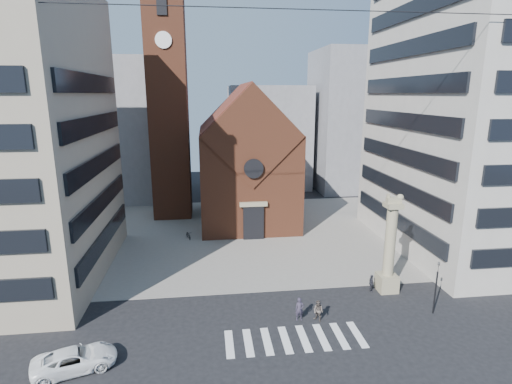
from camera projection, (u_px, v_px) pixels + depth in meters
The scene contains 23 objects.
ground at pixel (279, 316), 30.64m from camera, with size 120.00×120.00×0.00m, color black.
piazza at pixel (251, 233), 48.94m from camera, with size 46.00×30.00×0.05m, color gray.
zebra_crossing at pixel (295, 339), 27.81m from camera, with size 10.20×3.20×0.01m, color white, non-canonical shape.
church at pixel (246, 161), 52.85m from camera, with size 12.00×16.65×18.00m.
campanile at pixel (168, 101), 52.66m from camera, with size 5.50×5.50×31.20m.
building_right at pixel (489, 100), 41.24m from camera, with size 18.00×22.00×32.00m, color #B6AFA5.
bg_block_left at pixel (113, 130), 64.16m from camera, with size 16.00×14.00×22.00m, color gray.
bg_block_mid at pixel (268, 137), 72.56m from camera, with size 14.00×12.00×18.00m, color gray.
bg_block_right at pixel (360, 121), 70.87m from camera, with size 16.00×14.00×24.00m, color gray.
lion_column at pixel (389, 253), 33.90m from camera, with size 1.63×1.60×8.68m.
traffic_light at pixel (436, 286), 30.56m from camera, with size 0.13×0.16×4.30m.
white_car at pixel (75, 360), 24.60m from camera, with size 2.28×4.94×1.37m, color white.
pedestrian_0 at pixel (300, 309), 29.98m from camera, with size 0.65×0.43×1.79m, color #2E2838.
pedestrian_1 at pixel (318, 311), 29.84m from camera, with size 0.80×0.63×1.65m, color #554A44.
pedestrian_2 at pixel (371, 283), 34.37m from camera, with size 0.90×0.37×1.53m, color #27282F.
scooter_0 at pixel (188, 235), 46.91m from camera, with size 0.60×1.73×0.91m, color black.
scooter_1 at pixel (204, 234), 47.12m from camera, with size 0.48×1.68×1.01m, color black.
scooter_2 at pixel (220, 234), 47.35m from camera, with size 0.60×1.73×0.91m, color black.
scooter_3 at pixel (236, 232), 47.56m from camera, with size 0.48×1.68×1.01m, color black.
scooter_4 at pixel (251, 232), 47.80m from camera, with size 0.60×1.73×0.91m, color black.
scooter_5 at pixel (266, 231), 48.01m from camera, with size 0.48×1.68×1.01m, color black.
scooter_6 at pixel (282, 231), 48.24m from camera, with size 0.60×1.73×0.91m, color black.
scooter_7 at pixel (297, 230), 48.45m from camera, with size 0.48×1.68×1.01m, color black.
Camera 1 is at (-5.14, -27.03, 16.63)m, focal length 28.00 mm.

